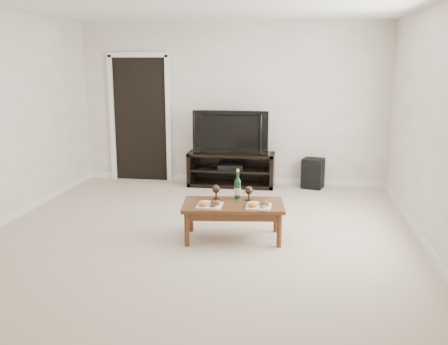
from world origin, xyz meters
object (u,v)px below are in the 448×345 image
coffee_table (233,221)px  television (231,131)px  media_console (231,169)px  subwoofer (313,173)px

coffee_table → television: bearing=98.3°
media_console → television: (0.00, 0.00, 0.62)m
television → coffee_table: (0.36, -2.46, -0.68)m
television → coffee_table: 2.58m
subwoofer → television: bearing=-161.5°
subwoofer → media_console: bearing=-161.5°
media_console → television: size_ratio=1.16×
media_console → subwoofer: (1.31, 0.08, -0.04)m
television → subwoofer: (1.31, 0.08, -0.66)m
television → coffee_table: television is taller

